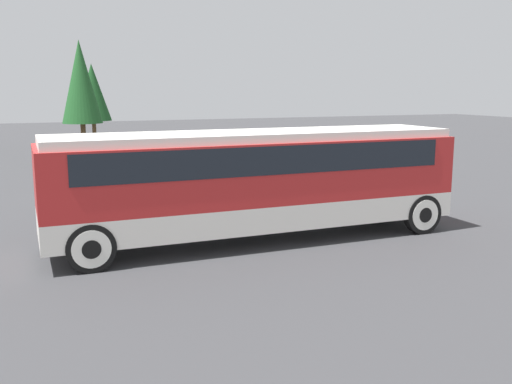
% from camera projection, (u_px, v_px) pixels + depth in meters
% --- Properties ---
extents(ground_plane, '(120.00, 120.00, 0.00)m').
position_uv_depth(ground_plane, '(256.00, 240.00, 15.52)').
color(ground_plane, '#38383A').
extents(tour_bus, '(11.07, 2.59, 2.95)m').
position_uv_depth(tour_bus, '(259.00, 175.00, 15.24)').
color(tour_bus, silver).
rests_on(tour_bus, ground_plane).
extents(parked_car_near, '(4.12, 1.91, 1.50)m').
position_uv_depth(parked_car_near, '(255.00, 179.00, 21.13)').
color(parked_car_near, navy).
rests_on(parked_car_near, ground_plane).
extents(parked_car_mid, '(4.78, 1.95, 1.51)m').
position_uv_depth(parked_car_mid, '(124.00, 175.00, 22.24)').
color(parked_car_mid, '#BCBCC1').
rests_on(parked_car_mid, ground_plane).
extents(tree_center, '(2.50, 2.50, 5.79)m').
position_uv_depth(tree_center, '(92.00, 92.00, 39.76)').
color(tree_center, brown).
rests_on(tree_center, ground_plane).
extents(tree_right, '(2.21, 2.21, 6.72)m').
position_uv_depth(tree_right, '(81.00, 82.00, 31.57)').
color(tree_right, brown).
rests_on(tree_right, ground_plane).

